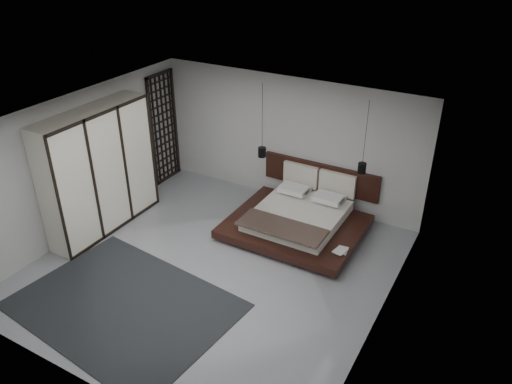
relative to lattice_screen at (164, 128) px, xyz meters
The scene contains 14 objects.
floor 4.05m from the lattice_screen, 39.71° to the right, with size 6.00×6.00×0.00m, color gray.
ceiling 4.12m from the lattice_screen, 39.71° to the right, with size 6.00×6.00×0.00m, color white.
wall_back 3.00m from the lattice_screen, 10.56° to the left, with size 6.00×6.00×0.00m, color #B2B2B0.
wall_front 6.20m from the lattice_screen, 61.57° to the right, with size 6.00×6.00×0.00m, color #B2B2B0.
wall_left 2.45m from the lattice_screen, 91.17° to the right, with size 6.00×6.00×0.00m, color #B2B2B0.
wall_right 6.44m from the lattice_screen, 22.38° to the right, with size 6.00×6.00×0.00m, color #B2B2B0.
lattice_screen is the anchor object (origin of this frame).
bed 3.93m from the lattice_screen, ahead, with size 2.60×2.32×1.05m.
book_lower 5.07m from the lattice_screen, 13.57° to the right, with size 0.20×0.26×0.02m, color #99724C.
book_upper 5.06m from the lattice_screen, 13.94° to the right, with size 0.20×0.27×0.02m, color #99724C.
pendant_left 2.69m from the lattice_screen, ahead, with size 0.17×0.17×1.57m.
pendant_right 4.83m from the lattice_screen, ahead, with size 0.16×0.16×1.42m.
wardrobe 2.35m from the lattice_screen, 83.84° to the right, with size 0.60×2.56×2.51m.
rug 4.79m from the lattice_screen, 60.84° to the right, with size 3.49×2.49×0.01m, color black.
Camera 1 is at (4.27, -6.00, 5.57)m, focal length 35.00 mm.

